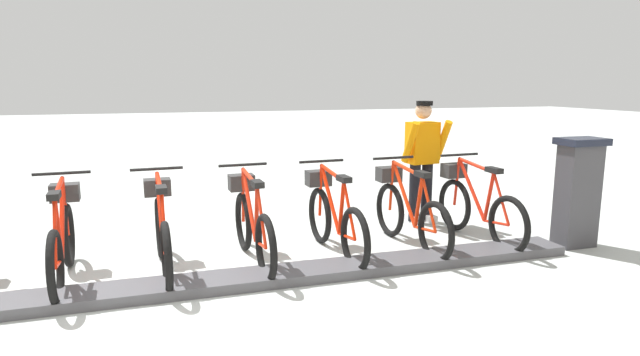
{
  "coord_description": "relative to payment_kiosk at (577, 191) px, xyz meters",
  "views": [
    {
      "loc": [
        -4.75,
        0.21,
        1.91
      ],
      "look_at": [
        0.5,
        -1.44,
        0.9
      ],
      "focal_mm": 29.49,
      "sensor_mm": 36.0,
      "label": 1
    }
  ],
  "objects": [
    {
      "name": "ground_plane",
      "position": [
        -0.05,
        4.44,
        -0.67
      ],
      "size": [
        60.0,
        60.0,
        0.0
      ],
      "primitive_type": "plane",
      "color": "#B3BAB6"
    },
    {
      "name": "dock_rail_base",
      "position": [
        -0.05,
        4.44,
        -0.62
      ],
      "size": [
        0.44,
        8.15,
        0.1
      ],
      "primitive_type": "cube",
      "color": "#47474C",
      "rests_on": "ground"
    },
    {
      "name": "payment_kiosk",
      "position": [
        0.0,
        0.0,
        0.0
      ],
      "size": [
        0.36,
        0.52,
        1.28
      ],
      "color": "#38383D",
      "rests_on": "ground"
    },
    {
      "name": "bike_docked_0",
      "position": [
        0.57,
        0.96,
        -0.24
      ],
      "size": [
        1.72,
        0.54,
        1.02
      ],
      "color": "black",
      "rests_on": "ground"
    },
    {
      "name": "bike_docked_1",
      "position": [
        0.57,
        1.88,
        -0.24
      ],
      "size": [
        1.72,
        0.54,
        1.02
      ],
      "color": "black",
      "rests_on": "ground"
    },
    {
      "name": "bike_docked_2",
      "position": [
        0.57,
        2.8,
        -0.24
      ],
      "size": [
        1.72,
        0.54,
        1.02
      ],
      "color": "black",
      "rests_on": "ground"
    },
    {
      "name": "bike_docked_3",
      "position": [
        0.57,
        3.72,
        -0.24
      ],
      "size": [
        1.72,
        0.54,
        1.02
      ],
      "color": "black",
      "rests_on": "ground"
    },
    {
      "name": "bike_docked_4",
      "position": [
        0.57,
        4.64,
        -0.24
      ],
      "size": [
        1.72,
        0.54,
        1.02
      ],
      "color": "black",
      "rests_on": "ground"
    },
    {
      "name": "bike_docked_5",
      "position": [
        0.57,
        5.56,
        -0.24
      ],
      "size": [
        1.72,
        0.54,
        1.02
      ],
      "color": "black",
      "rests_on": "ground"
    },
    {
      "name": "worker_near_rack",
      "position": [
        1.51,
        1.21,
        0.24
      ],
      "size": [
        0.49,
        0.66,
        1.66
      ],
      "color": "white",
      "rests_on": "ground"
    }
  ]
}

